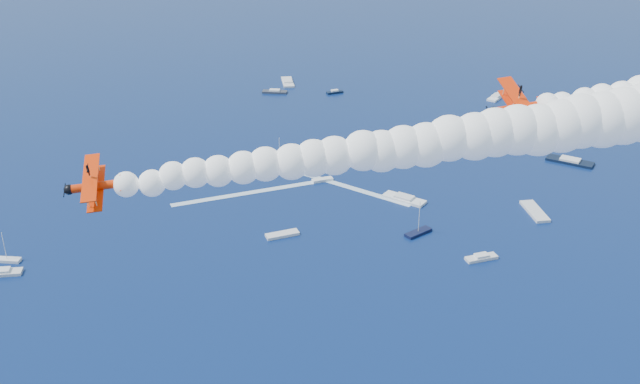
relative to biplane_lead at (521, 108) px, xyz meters
The scene contains 5 objects.
biplane_lead is the anchor object (origin of this frame).
biplane_trail 50.08m from the biplane_lead, 137.33° to the right, with size 7.06×7.91×4.77m, color #EC3004, non-canonical shape.
smoke_trail_trail 15.02m from the biplane_lead, 124.31° to the right, with size 59.09×46.69×12.85m, color white, non-canonical shape.
spectator_boats 105.88m from the biplane_lead, 103.77° to the left, with size 228.03×171.31×0.70m.
boat_wakes 112.16m from the biplane_lead, 136.99° to the left, with size 53.70×34.88×0.04m.
Camera 1 is at (41.54, -55.31, 87.04)m, focal length 42.87 mm.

